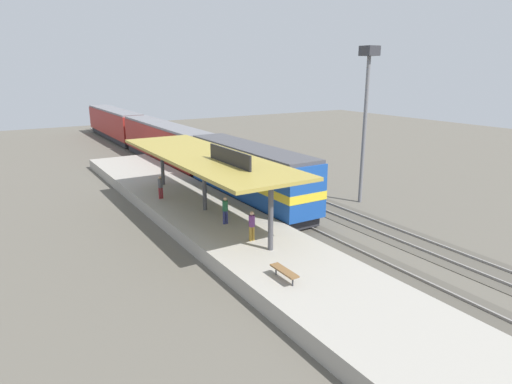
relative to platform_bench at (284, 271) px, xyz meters
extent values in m
plane|color=#5B564C|center=(8.00, 11.23, -1.34)|extent=(120.00, 120.00, 0.00)
cube|color=#4E4941|center=(6.00, 11.23, -1.32)|extent=(3.20, 110.00, 0.04)
cube|color=gray|center=(5.28, 11.23, -1.26)|extent=(0.10, 110.00, 0.16)
cube|color=gray|center=(6.72, 11.23, -1.26)|extent=(0.10, 110.00, 0.16)
cube|color=#4E4941|center=(10.60, 11.23, -1.32)|extent=(3.20, 110.00, 0.04)
cube|color=gray|center=(9.88, 11.23, -1.26)|extent=(0.10, 110.00, 0.16)
cube|color=gray|center=(11.32, 11.23, -1.26)|extent=(0.10, 110.00, 0.16)
cube|color=#9E998E|center=(1.40, 11.23, -0.89)|extent=(6.00, 44.00, 0.90)
cylinder|color=#47474C|center=(1.40, 3.23, 1.36)|extent=(0.28, 0.28, 3.60)
cylinder|color=#47474C|center=(1.40, 11.23, 1.36)|extent=(0.28, 0.28, 3.60)
cylinder|color=#47474C|center=(1.40, 19.23, 1.36)|extent=(0.28, 0.28, 3.60)
cube|color=#A38E3D|center=(1.40, 11.23, 3.26)|extent=(5.20, 18.00, 0.20)
cube|color=black|center=(1.40, 7.63, 3.81)|extent=(0.12, 4.80, 0.90)
cylinder|color=#333338|center=(0.00, -0.65, -0.23)|extent=(0.07, 0.07, 0.42)
cylinder|color=#333338|center=(0.00, 0.65, -0.23)|extent=(0.07, 0.07, 0.42)
cube|color=brown|center=(0.00, 0.00, 0.02)|extent=(0.44, 1.70, 0.08)
cube|color=#28282D|center=(6.00, 13.09, -0.83)|extent=(2.60, 13.60, 0.70)
cube|color=#19479E|center=(6.00, 13.09, 1.27)|extent=(2.90, 14.40, 3.50)
cube|color=#47474C|center=(6.00, 13.09, 3.14)|extent=(2.78, 14.11, 0.24)
cube|color=yellow|center=(6.00, 13.09, 1.00)|extent=(2.93, 14.43, 0.56)
cube|color=#28282D|center=(6.00, 31.09, -0.83)|extent=(2.60, 19.20, 0.70)
cube|color=maroon|center=(6.00, 31.09, 1.17)|extent=(2.90, 20.00, 3.30)
cube|color=slate|center=(6.00, 31.09, 2.94)|extent=(2.78, 19.60, 0.24)
cube|color=#28282D|center=(6.00, 51.89, -0.83)|extent=(2.60, 19.20, 0.70)
cube|color=maroon|center=(6.00, 51.89, 1.17)|extent=(2.90, 20.00, 3.30)
cube|color=slate|center=(6.00, 51.89, 2.94)|extent=(2.78, 19.60, 0.24)
cylinder|color=slate|center=(13.80, 9.22, 4.16)|extent=(0.28, 0.28, 11.00)
cube|color=#333338|center=(13.80, 9.22, 10.01)|extent=(1.10, 1.10, 0.70)
cylinder|color=navy|center=(1.18, 8.05, -0.02)|extent=(0.16, 0.16, 0.84)
cylinder|color=navy|center=(1.36, 8.05, -0.02)|extent=(0.16, 0.16, 0.84)
cylinder|color=#23603D|center=(1.27, 8.05, 0.72)|extent=(0.34, 0.34, 0.64)
sphere|color=tan|center=(1.27, 8.05, 1.15)|extent=(0.23, 0.23, 0.23)
cylinder|color=olive|center=(1.13, 4.83, -0.02)|extent=(0.16, 0.16, 0.84)
cylinder|color=olive|center=(1.31, 4.83, -0.02)|extent=(0.16, 0.16, 0.84)
cylinder|color=#663375|center=(1.22, 4.83, 0.72)|extent=(0.34, 0.34, 0.64)
sphere|color=tan|center=(1.22, 4.83, 1.15)|extent=(0.23, 0.23, 0.23)
cylinder|color=maroon|center=(-0.29, 15.39, -0.02)|extent=(0.16, 0.16, 0.84)
cylinder|color=maroon|center=(-0.11, 15.39, -0.02)|extent=(0.16, 0.16, 0.84)
cylinder|color=#4C4C51|center=(-0.20, 15.39, 0.72)|extent=(0.34, 0.34, 0.64)
sphere|color=tan|center=(-0.20, 15.39, 1.15)|extent=(0.23, 0.23, 0.23)
camera|label=1|loc=(-10.58, -14.71, 8.75)|focal=30.92mm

